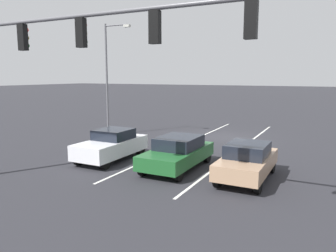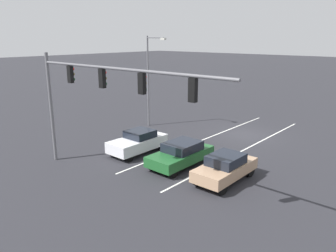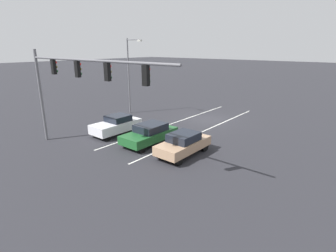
# 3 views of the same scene
# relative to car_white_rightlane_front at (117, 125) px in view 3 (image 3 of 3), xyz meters

# --- Properties ---
(ground_plane) EXTENTS (240.00, 240.00, 0.00)m
(ground_plane) POSITION_rel_car_white_rightlane_front_xyz_m (-3.42, -8.62, -0.77)
(ground_plane) COLOR #28282D
(lane_stripe_left_divider) EXTENTS (0.12, 18.03, 0.01)m
(lane_stripe_left_divider) POSITION_rel_car_white_rightlane_front_xyz_m (-5.16, -5.61, -0.76)
(lane_stripe_left_divider) COLOR silver
(lane_stripe_left_divider) RESTS_ON ground_plane
(lane_stripe_center_divider) EXTENTS (0.12, 18.03, 0.01)m
(lane_stripe_center_divider) POSITION_rel_car_white_rightlane_front_xyz_m (-1.67, -5.61, -0.76)
(lane_stripe_center_divider) COLOR silver
(lane_stripe_center_divider) RESTS_ON ground_plane
(car_white_rightlane_front) EXTENTS (1.82, 4.12, 1.53)m
(car_white_rightlane_front) POSITION_rel_car_white_rightlane_front_xyz_m (0.00, 0.00, 0.00)
(car_white_rightlane_front) COLOR silver
(car_white_rightlane_front) RESTS_ON ground_plane
(car_tan_leftlane_front) EXTENTS (1.76, 4.11, 1.50)m
(car_tan_leftlane_front) POSITION_rel_car_white_rightlane_front_xyz_m (-6.84, 0.05, 0.02)
(car_tan_leftlane_front) COLOR tan
(car_tan_leftlane_front) RESTS_ON ground_plane
(car_darkgreen_midlane_front) EXTENTS (1.93, 4.40, 1.46)m
(car_darkgreen_midlane_front) POSITION_rel_car_white_rightlane_front_xyz_m (-3.62, -0.12, -0.01)
(car_darkgreen_midlane_front) COLOR #1E5928
(car_darkgreen_midlane_front) RESTS_ON ground_plane
(traffic_signal_gantry) EXTENTS (12.92, 0.37, 6.72)m
(traffic_signal_gantry) POSITION_rel_car_white_rightlane_front_xyz_m (-1.54, 4.39, 4.31)
(traffic_signal_gantry) COLOR slate
(traffic_signal_gantry) RESTS_ON ground_plane
(street_lamp_right_shoulder) EXTENTS (2.06, 0.24, 7.69)m
(street_lamp_right_shoulder) POSITION_rel_car_white_rightlane_front_xyz_m (4.20, -5.52, 3.70)
(street_lamp_right_shoulder) COLOR slate
(street_lamp_right_shoulder) RESTS_ON ground_plane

